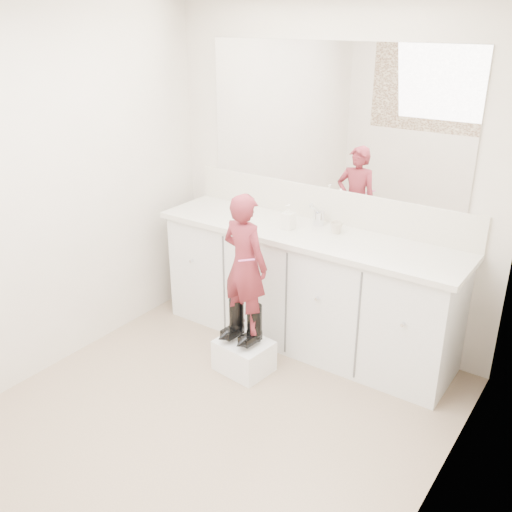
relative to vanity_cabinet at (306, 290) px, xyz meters
The scene contains 16 objects.
floor 1.30m from the vanity_cabinet, 90.00° to the right, with size 3.00×3.00×0.00m, color #8A6E5A.
wall_back 0.82m from the vanity_cabinet, 90.00° to the left, with size 2.60×2.60×0.00m, color beige.
wall_left 1.95m from the vanity_cabinet, 136.70° to the right, with size 3.00×3.00×0.00m, color beige.
wall_right 1.95m from the vanity_cabinet, 43.30° to the right, with size 3.00×3.00×0.00m, color beige.
vanity_cabinet is the anchor object (origin of this frame).
countertop 0.45m from the vanity_cabinet, 90.00° to the right, with size 2.28×0.58×0.04m, color beige.
backsplash 0.64m from the vanity_cabinet, 90.00° to the left, with size 2.28×0.03×0.25m, color beige.
mirror 1.24m from the vanity_cabinet, 90.00° to the left, with size 2.00×0.02×1.00m, color white.
faucet 0.54m from the vanity_cabinet, 90.00° to the left, with size 0.08×0.08×0.10m, color silver.
cup 0.54m from the vanity_cabinet, 21.87° to the left, with size 0.09×0.09×0.08m, color beige.
soap_bottle 0.57m from the vanity_cabinet, 162.23° to the right, with size 0.08×0.08×0.18m, color white.
step_stool 0.68m from the vanity_cabinet, 103.76° to the right, with size 0.35×0.29×0.23m, color white.
boot_left 0.61m from the vanity_cabinet, 111.12° to the right, with size 0.11×0.20×0.29m, color black, non-canonical shape.
boot_right 0.57m from the vanity_cabinet, 96.90° to the right, with size 0.11×0.20×0.29m, color black, non-canonical shape.
toddler 0.70m from the vanity_cabinet, 104.23° to the right, with size 0.35×0.23×0.95m, color #AF3541.
toothbrush 0.79m from the vanity_cabinet, 96.49° to the right, with size 0.01×0.01×0.14m, color #F55FB8.
Camera 1 is at (1.85, -2.08, 2.30)m, focal length 40.00 mm.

